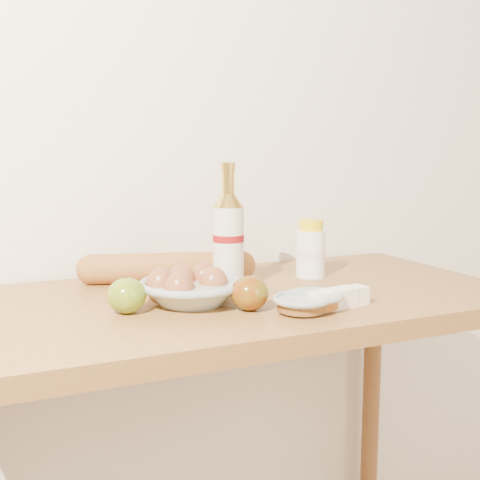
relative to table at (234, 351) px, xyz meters
name	(u,v)px	position (x,y,z in m)	size (l,w,h in m)	color
back_wall	(181,110)	(0.00, 0.33, 0.52)	(3.50, 0.02, 2.60)	white
table	(234,351)	(0.00, 0.00, 0.00)	(1.20, 0.60, 0.90)	#AA7336
bourbon_bottle	(228,239)	(0.01, 0.05, 0.24)	(0.09, 0.09, 0.28)	beige
cream_bottle	(311,250)	(0.24, 0.09, 0.19)	(0.09, 0.09, 0.14)	white
egg_bowl	(190,289)	(-0.11, -0.03, 0.15)	(0.25, 0.25, 0.07)	#94A29C
baguette	(168,267)	(-0.09, 0.17, 0.16)	(0.41, 0.18, 0.07)	#BF7B3A
apple_yellowgreen	(127,296)	(-0.24, -0.05, 0.16)	(0.07, 0.07, 0.07)	olive
apple_redgreen_front	(250,293)	(-0.02, -0.13, 0.16)	(0.08, 0.08, 0.07)	#910C07
sugar_bowl	(302,304)	(0.06, -0.18, 0.14)	(0.12, 0.12, 0.03)	#919E9A
syrup_bowl	(314,301)	(0.09, -0.17, 0.14)	(0.14, 0.14, 0.03)	#93A09A
butter_stick	(339,298)	(0.14, -0.18, 0.14)	(0.13, 0.06, 0.04)	#FBF1C2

